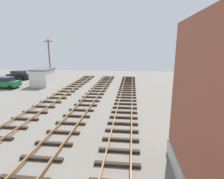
# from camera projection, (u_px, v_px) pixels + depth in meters

# --- Properties ---
(control_hut) EXTENTS (3.00, 3.80, 2.76)m
(control_hut) POSITION_uv_depth(u_px,v_px,m) (43.00, 77.00, 29.72)
(control_hut) COLOR silver
(control_hut) RESTS_ON ground
(parked_car_green) EXTENTS (4.20, 2.04, 1.76)m
(parked_car_green) POSITION_uv_depth(u_px,v_px,m) (5.00, 82.00, 27.84)
(parked_car_green) COLOR #1E6B38
(parked_car_green) RESTS_ON ground
(parked_car_black) EXTENTS (4.20, 2.04, 1.76)m
(parked_car_black) POSITION_uv_depth(u_px,v_px,m) (19.00, 75.00, 35.27)
(parked_car_black) COLOR black
(parked_car_black) RESTS_ON ground
(utility_pole_far) EXTENTS (1.80, 0.24, 7.77)m
(utility_pole_far) POSITION_uv_depth(u_px,v_px,m) (49.00, 59.00, 35.26)
(utility_pole_far) COLOR brown
(utility_pole_far) RESTS_ON ground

